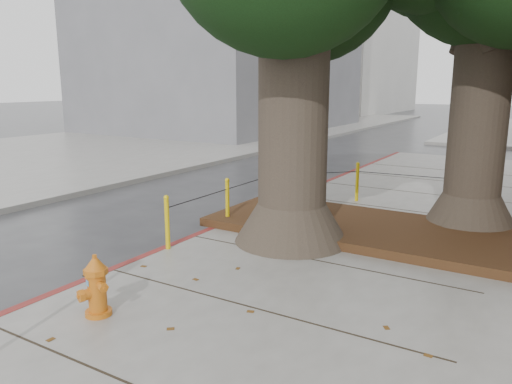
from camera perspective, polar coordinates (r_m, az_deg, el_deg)
ground at (r=6.83m, az=-4.45°, el=-13.13°), size 140.00×140.00×0.00m
sidewalk_opposite at (r=23.32m, az=-18.16°, el=4.68°), size 14.00×60.00×0.15m
curb_red at (r=9.79m, az=-5.40°, el=-4.68°), size 0.14×26.00×0.16m
planter_bed at (r=9.67m, az=13.71°, el=-4.24°), size 6.40×2.60×0.16m
building_far_grey at (r=32.93m, az=-3.36°, el=17.66°), size 12.00×16.00×12.00m
building_far_white at (r=54.26m, az=9.37°, el=17.00°), size 12.00×18.00×15.00m
bollard_ring at (r=10.62m, az=5.55°, el=-0.04°), size 3.79×5.39×0.95m
fire_hydrant at (r=6.44m, az=-17.78°, el=-10.19°), size 0.41×0.41×0.78m
car_dark at (r=27.75m, az=-4.06°, el=7.57°), size 2.17×4.57×1.29m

